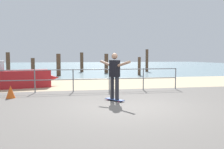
{
  "coord_description": "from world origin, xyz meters",
  "views": [
    {
      "loc": [
        -1.95,
        -7.32,
        1.61
      ],
      "look_at": [
        -0.09,
        2.0,
        0.9
      ],
      "focal_mm": 38.62,
      "sensor_mm": 36.0,
      "label": 1
    }
  ],
  "objects_px": {
    "sailboat": "(8,78)",
    "skateboarder": "(115,73)",
    "skateboard": "(115,100)",
    "traffic_cone": "(11,92)"
  },
  "relations": [
    {
      "from": "skateboard",
      "to": "skateboarder",
      "type": "bearing_deg",
      "value": -63.43
    },
    {
      "from": "traffic_cone",
      "to": "sailboat",
      "type": "bearing_deg",
      "value": 103.52
    },
    {
      "from": "sailboat",
      "to": "skateboarder",
      "type": "xyz_separation_m",
      "value": [
        4.58,
        -4.61,
        0.5
      ]
    },
    {
      "from": "skateboard",
      "to": "traffic_cone",
      "type": "relative_size",
      "value": 1.55
    },
    {
      "from": "sailboat",
      "to": "skateboard",
      "type": "relative_size",
      "value": 6.56
    },
    {
      "from": "skateboarder",
      "to": "skateboard",
      "type": "bearing_deg",
      "value": 116.57
    },
    {
      "from": "sailboat",
      "to": "traffic_cone",
      "type": "relative_size",
      "value": 10.13
    },
    {
      "from": "sailboat",
      "to": "traffic_cone",
      "type": "bearing_deg",
      "value": -76.48
    },
    {
      "from": "sailboat",
      "to": "skateboarder",
      "type": "distance_m",
      "value": 6.52
    },
    {
      "from": "skateboarder",
      "to": "traffic_cone",
      "type": "height_order",
      "value": "skateboarder"
    }
  ]
}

